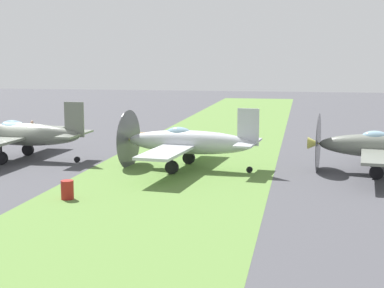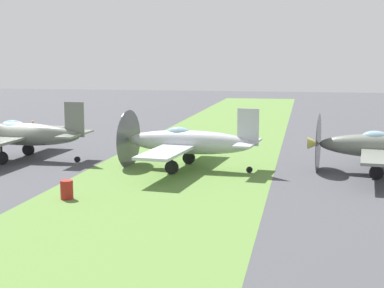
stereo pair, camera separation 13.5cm
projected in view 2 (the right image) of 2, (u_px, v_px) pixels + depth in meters
The scene contains 9 objects.
ground_plane at pixel (25, 160), 37.99m from camera, with size 160.00×160.00×0.00m, color #424247.
grass_verge at pixel (186, 166), 35.95m from camera, with size 120.00×11.00×0.01m, color #567A38.
airplane_lead at pixel (20, 134), 37.72m from camera, with size 11.30×8.97×4.04m.
airplane_wingman at pixel (187, 142), 34.61m from camera, with size 11.06×8.77×3.92m.
airplane_trail at pixel (384, 146), 33.11m from camera, with size 10.87×8.61×3.86m.
ground_crew_chief at pixel (33, 131), 45.70m from camera, with size 0.60×0.38×1.73m.
fuel_drum at pixel (67, 190), 27.44m from camera, with size 0.60×0.60×0.90m, color maroon.
supply_crate at pixel (145, 137), 46.63m from camera, with size 0.90×0.90×0.64m, color olive.
runway_marker_cone at pixel (124, 147), 41.92m from camera, with size 0.36×0.36×0.44m, color orange.
Camera 2 is at (-34.62, -17.95, 6.66)m, focal length 54.33 mm.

